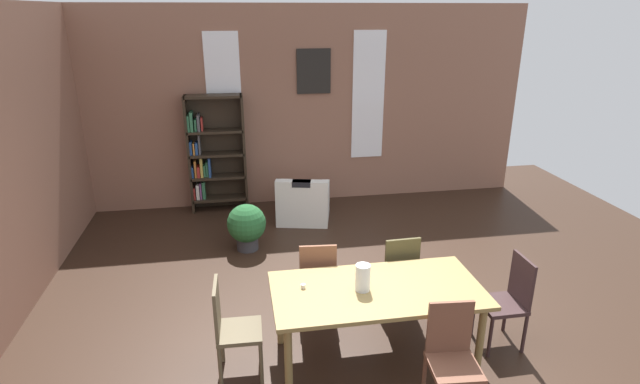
% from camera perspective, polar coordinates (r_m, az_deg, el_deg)
% --- Properties ---
extents(ground_plane, '(10.65, 10.65, 0.00)m').
position_cam_1_polar(ground_plane, '(5.32, 3.65, -16.66)').
color(ground_plane, '#301F16').
extents(back_wall_brick, '(7.86, 0.12, 3.28)m').
position_cam_1_polar(back_wall_brick, '(8.50, -2.58, 9.67)').
color(back_wall_brick, '#8E614D').
rests_on(back_wall_brick, ground).
extents(window_pane_0, '(0.55, 0.02, 2.13)m').
position_cam_1_polar(window_pane_0, '(8.34, -10.88, 10.28)').
color(window_pane_0, white).
extents(window_pane_1, '(0.55, 0.02, 2.13)m').
position_cam_1_polar(window_pane_1, '(8.63, 5.54, 10.87)').
color(window_pane_1, white).
extents(dining_table, '(1.95, 0.96, 0.77)m').
position_cam_1_polar(dining_table, '(4.75, 6.52, -11.73)').
color(dining_table, olive).
rests_on(dining_table, ground).
extents(vase_on_table, '(0.14, 0.14, 0.25)m').
position_cam_1_polar(vase_on_table, '(4.61, 4.92, -9.72)').
color(vase_on_table, silver).
rests_on(vase_on_table, dining_table).
extents(tealight_candle_0, '(0.04, 0.04, 0.04)m').
position_cam_1_polar(tealight_candle_0, '(4.68, -1.94, -10.71)').
color(tealight_candle_0, silver).
rests_on(tealight_candle_0, dining_table).
extents(dining_chair_far_left, '(0.43, 0.43, 0.95)m').
position_cam_1_polar(dining_chair_far_left, '(5.35, -0.32, -9.83)').
color(dining_chair_far_left, brown).
rests_on(dining_chair_far_left, ground).
extents(dining_chair_head_right, '(0.40, 0.40, 0.95)m').
position_cam_1_polar(dining_chair_head_right, '(5.34, 20.77, -11.33)').
color(dining_chair_head_right, '#352223').
rests_on(dining_chair_head_right, ground).
extents(dining_chair_near_right, '(0.43, 0.43, 0.95)m').
position_cam_1_polar(dining_chair_near_right, '(4.45, 14.85, -17.57)').
color(dining_chair_near_right, brown).
rests_on(dining_chair_near_right, ground).
extents(dining_chair_head_left, '(0.41, 0.41, 0.95)m').
position_cam_1_polar(dining_chair_head_left, '(4.70, -10.15, -14.86)').
color(dining_chair_head_left, brown).
rests_on(dining_chair_head_left, ground).
extents(dining_chair_far_right, '(0.41, 0.41, 0.95)m').
position_cam_1_polar(dining_chair_far_right, '(5.54, 8.87, -8.94)').
color(dining_chair_far_right, '#474024').
rests_on(dining_chair_far_right, ground).
extents(bookshelf_tall, '(0.93, 0.30, 1.92)m').
position_cam_1_polar(bookshelf_tall, '(8.36, -12.16, 4.32)').
color(bookshelf_tall, '#2D2319').
rests_on(bookshelf_tall, ground).
extents(armchair_white, '(0.96, 0.96, 0.75)m').
position_cam_1_polar(armchair_white, '(7.95, -1.90, -1.30)').
color(armchair_white, silver).
rests_on(armchair_white, ground).
extents(potted_plant_by_shelf, '(0.54, 0.54, 0.66)m').
position_cam_1_polar(potted_plant_by_shelf, '(7.02, -8.39, -3.78)').
color(potted_plant_by_shelf, '#333338').
rests_on(potted_plant_by_shelf, ground).
extents(framed_picture, '(0.56, 0.03, 0.72)m').
position_cam_1_polar(framed_picture, '(8.37, -0.73, 13.63)').
color(framed_picture, black).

